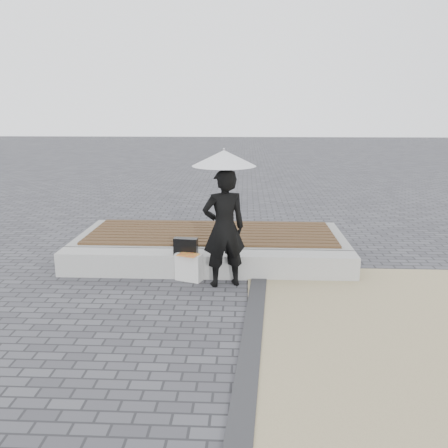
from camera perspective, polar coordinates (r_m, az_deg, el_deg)
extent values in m
plane|color=#47474C|center=(6.48, -3.36, -11.11)|extent=(80.00, 80.00, 0.00)
cube|color=#2D2D2F|center=(5.99, 3.47, -13.13)|extent=(0.61, 5.20, 0.04)
cube|color=#A5A4A0|center=(7.88, -2.17, -4.86)|extent=(5.00, 0.45, 0.40)
cube|color=gray|center=(9.02, -1.52, -2.40)|extent=(5.00, 2.00, 0.40)
imported|color=black|center=(7.23, 0.00, -0.53)|extent=(0.78, 0.63, 1.86)
cylinder|color=#BBBABF|center=(7.13, 0.00, 3.22)|extent=(0.02, 0.02, 0.97)
cone|color=silver|center=(7.04, 0.00, 8.03)|extent=(0.97, 0.97, 0.24)
sphere|color=#BBBABF|center=(7.03, 0.00, 9.12)|extent=(0.03, 0.03, 0.03)
cube|color=black|center=(7.70, -4.68, -2.72)|extent=(0.40, 0.18, 0.28)
cube|color=silver|center=(7.66, -4.32, -5.27)|extent=(0.46, 0.32, 0.45)
cube|color=red|center=(7.54, -4.39, -3.75)|extent=(0.38, 0.33, 0.01)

